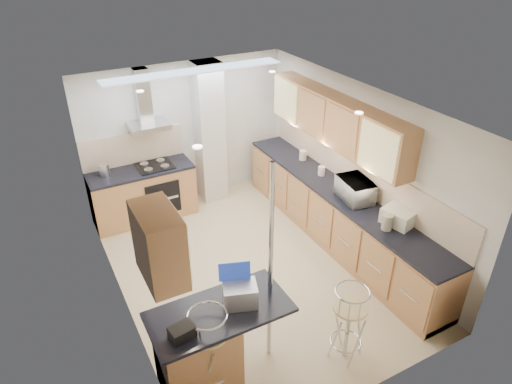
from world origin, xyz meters
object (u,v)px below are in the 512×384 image
bar_stool_end (348,324)px  microwave (355,190)px  bar_stool_near (210,352)px  bread_bin (399,217)px  laptop (240,294)px

bar_stool_end → microwave: bearing=7.0°
bar_stool_end → bar_stool_near: bearing=123.5°
microwave → bread_bin: size_ratio=1.42×
bread_bin → laptop: bearing=173.7°
laptop → bar_stool_end: 1.33m
bar_stool_near → bar_stool_end: 1.57m
microwave → bar_stool_end: 2.14m
bar_stool_near → bread_bin: (2.94, 0.46, 0.49)m
bar_stool_near → laptop: bearing=3.2°
bread_bin → bar_stool_near: bearing=174.4°
bread_bin → bar_stool_end: bearing=-164.5°
microwave → bar_stool_near: 3.14m
bar_stool_end → bread_bin: bread_bin is taller
laptop → bread_bin: laptop is taller
laptop → bar_stool_near: 0.67m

